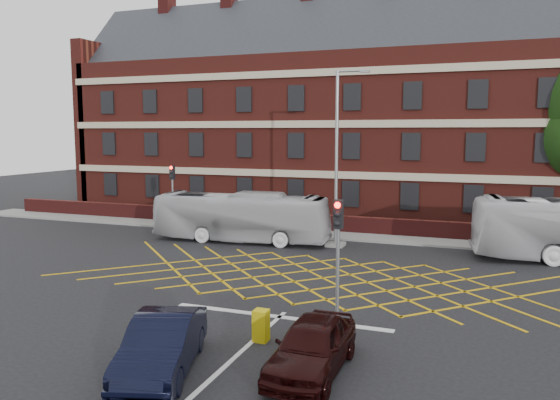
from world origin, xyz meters
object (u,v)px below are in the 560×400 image
(bus_left, at_px, (241,217))
(utility_cabinet, at_px, (261,326))
(car_navy, at_px, (162,345))
(traffic_light_near, at_px, (338,275))
(street_lamp, at_px, (337,186))
(car_maroon, at_px, (312,346))
(direction_signs, at_px, (176,206))
(traffic_light_far, at_px, (173,203))

(bus_left, xyz_separation_m, utility_cabinet, (7.04, -13.99, -0.96))
(car_navy, height_order, traffic_light_near, traffic_light_near)
(utility_cabinet, bearing_deg, car_navy, -119.60)
(traffic_light_near, xyz_separation_m, street_lamp, (-3.26, 12.55, 1.68))
(bus_left, bearing_deg, car_navy, -165.95)
(car_maroon, relative_size, utility_cabinet, 4.32)
(street_lamp, relative_size, utility_cabinet, 9.82)
(street_lamp, bearing_deg, utility_cabinet, -84.65)
(traffic_light_near, distance_m, street_lamp, 13.07)
(bus_left, relative_size, car_maroon, 2.43)
(car_navy, distance_m, direction_signs, 23.59)
(bus_left, xyz_separation_m, car_maroon, (9.17, -15.54, -0.73))
(street_lamp, relative_size, direction_signs, 4.46)
(car_maroon, distance_m, direction_signs, 24.62)
(traffic_light_far, relative_size, utility_cabinet, 4.28)
(traffic_light_near, bearing_deg, direction_signs, 135.09)
(bus_left, height_order, car_navy, bus_left)
(car_maroon, height_order, traffic_light_far, traffic_light_far)
(direction_signs, bearing_deg, street_lamp, -13.14)
(car_maroon, xyz_separation_m, utility_cabinet, (-2.13, 1.55, -0.24))
(street_lamp, distance_m, utility_cabinet, 14.95)
(car_maroon, distance_m, utility_cabinet, 2.64)
(car_maroon, relative_size, traffic_light_near, 1.01)
(car_maroon, distance_m, traffic_light_near, 3.74)
(traffic_light_near, xyz_separation_m, direction_signs, (-15.44, 15.39, -0.39))
(bus_left, xyz_separation_m, traffic_light_far, (-5.95, 2.16, 0.30))
(traffic_light_far, bearing_deg, street_lamp, -7.66)
(traffic_light_near, bearing_deg, bus_left, 126.79)
(bus_left, relative_size, car_navy, 2.26)
(car_navy, relative_size, traffic_light_near, 1.09)
(traffic_light_far, bearing_deg, utility_cabinet, -51.21)
(traffic_light_near, bearing_deg, utility_cabinet, -132.88)
(bus_left, height_order, car_maroon, bus_left)
(traffic_light_near, distance_m, direction_signs, 21.80)
(car_maroon, bearing_deg, utility_cabinet, 144.14)
(bus_left, distance_m, traffic_light_near, 14.92)
(bus_left, height_order, utility_cabinet, bus_left)
(car_navy, distance_m, car_maroon, 4.05)
(traffic_light_near, xyz_separation_m, utility_cabinet, (-1.90, -2.04, -1.27))
(car_navy, relative_size, traffic_light_far, 1.09)
(bus_left, distance_m, street_lamp, 6.04)
(car_navy, xyz_separation_m, street_lamp, (0.31, 17.54, 2.68))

